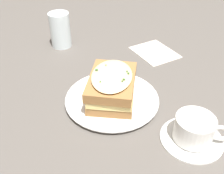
# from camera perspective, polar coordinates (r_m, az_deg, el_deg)

# --- Properties ---
(ground_plane) EXTENTS (2.40, 2.40, 0.00)m
(ground_plane) POSITION_cam_1_polar(r_m,az_deg,el_deg) (0.64, 1.22, -3.80)
(ground_plane) COLOR #514C47
(dinner_plate) EXTENTS (0.23, 0.23, 0.02)m
(dinner_plate) POSITION_cam_1_polar(r_m,az_deg,el_deg) (0.64, 0.00, -2.62)
(dinner_plate) COLOR white
(dinner_plate) RESTS_ON ground_plane
(sandwich) EXTENTS (0.18, 0.18, 0.07)m
(sandwich) POSITION_cam_1_polar(r_m,az_deg,el_deg) (0.61, -0.02, 0.24)
(sandwich) COLOR olive
(sandwich) RESTS_ON dinner_plate
(teacup_with_saucer) EXTENTS (0.13, 0.13, 0.06)m
(teacup_with_saucer) POSITION_cam_1_polar(r_m,az_deg,el_deg) (0.56, 17.44, -9.07)
(teacup_with_saucer) COLOR white
(teacup_with_saucer) RESTS_ON ground_plane
(water_glass) EXTENTS (0.07, 0.07, 0.11)m
(water_glass) POSITION_cam_1_polar(r_m,az_deg,el_deg) (0.88, -11.20, 12.10)
(water_glass) COLOR silver
(water_glass) RESTS_ON ground_plane
(napkin) EXTENTS (0.15, 0.12, 0.00)m
(napkin) POSITION_cam_1_polar(r_m,az_deg,el_deg) (0.86, 9.30, 7.53)
(napkin) COLOR silver
(napkin) RESTS_ON ground_plane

